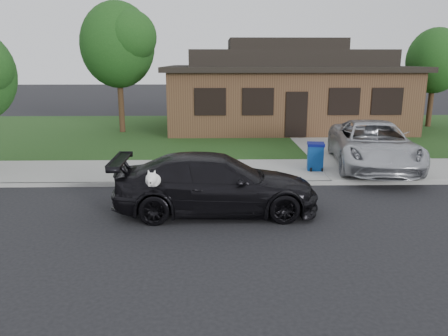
{
  "coord_description": "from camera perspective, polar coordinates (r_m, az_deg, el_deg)",
  "views": [
    {
      "loc": [
        0.16,
        -9.19,
        3.7
      ],
      "look_at": [
        0.41,
        1.27,
        1.1
      ],
      "focal_mm": 35.0,
      "sensor_mm": 36.0,
      "label": 1
    }
  ],
  "objects": [
    {
      "name": "ground",
      "position": [
        9.91,
        -2.2,
        -7.98
      ],
      "size": [
        120.0,
        120.0,
        0.0
      ],
      "primitive_type": "plane",
      "color": "black",
      "rests_on": "ground"
    },
    {
      "name": "sidewalk",
      "position": [
        14.65,
        -1.94,
        -0.44
      ],
      "size": [
        60.0,
        3.0,
        0.12
      ],
      "primitive_type": "cube",
      "color": "gray",
      "rests_on": "ground"
    },
    {
      "name": "curb",
      "position": [
        13.2,
        -2.0,
        -2.06
      ],
      "size": [
        60.0,
        0.12,
        0.12
      ],
      "primitive_type": "cube",
      "color": "gray",
      "rests_on": "ground"
    },
    {
      "name": "lawn",
      "position": [
        22.48,
        -1.75,
        4.64
      ],
      "size": [
        60.0,
        13.0,
        0.13
      ],
      "primitive_type": "cube",
      "color": "#193814",
      "rests_on": "ground"
    },
    {
      "name": "driveway",
      "position": [
        20.38,
        15.35,
        3.19
      ],
      "size": [
        4.5,
        13.0,
        0.14
      ],
      "primitive_type": "cube",
      "color": "gray",
      "rests_on": "ground"
    },
    {
      "name": "sedan",
      "position": [
        10.77,
        -1.08,
        -2.06
      ],
      "size": [
        5.02,
        2.34,
        1.45
      ],
      "rotation": [
        0.0,
        0.0,
        1.58
      ],
      "color": "black",
      "rests_on": "ground"
    },
    {
      "name": "minivan",
      "position": [
        15.72,
        18.87,
        2.94
      ],
      "size": [
        3.31,
        5.78,
        1.52
      ],
      "primitive_type": "imported",
      "rotation": [
        0.0,
        0.0,
        -0.15
      ],
      "color": "#B7B9BE",
      "rests_on": "driveway"
    },
    {
      "name": "recycling_bin",
      "position": [
        14.84,
        11.84,
        1.52
      ],
      "size": [
        0.62,
        0.63,
        0.91
      ],
      "rotation": [
        0.0,
        0.0,
        -0.14
      ],
      "color": "navy",
      "rests_on": "sidewalk"
    },
    {
      "name": "house",
      "position": [
        24.54,
        7.78,
        10.17
      ],
      "size": [
        12.6,
        8.6,
        4.65
      ],
      "color": "#422B1C",
      "rests_on": "ground"
    },
    {
      "name": "tree_0",
      "position": [
        22.53,
        -13.36,
        15.57
      ],
      "size": [
        3.78,
        3.6,
        6.34
      ],
      "color": "#332114",
      "rests_on": "ground"
    },
    {
      "name": "tree_1",
      "position": [
        26.45,
        26.25,
        12.59
      ],
      "size": [
        3.15,
        3.0,
        5.25
      ],
      "color": "#332114",
      "rests_on": "ground"
    }
  ]
}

